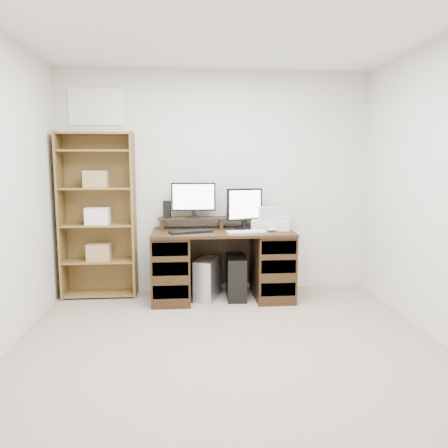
{
  "coord_description": "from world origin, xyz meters",
  "views": [
    {
      "loc": [
        -0.32,
        -2.99,
        1.46
      ],
      "look_at": [
        0.05,
        1.43,
        0.85
      ],
      "focal_mm": 35.0,
      "sensor_mm": 36.0,
      "label": 1
    }
  ],
  "objects": [
    {
      "name": "monitor_small",
      "position": [
        0.31,
        1.76,
        0.99
      ],
      "size": [
        0.4,
        0.19,
        0.44
      ],
      "rotation": [
        0.0,
        0.0,
        0.24
      ],
      "color": "black",
      "rests_on": "desk"
    },
    {
      "name": "desk",
      "position": [
        0.05,
        1.64,
        0.39
      ],
      "size": [
        1.5,
        0.7,
        0.75
      ],
      "color": "black",
      "rests_on": "ground"
    },
    {
      "name": "speaker",
      "position": [
        -0.54,
        1.84,
        0.97
      ],
      "size": [
        0.09,
        0.09,
        0.19
      ],
      "primitive_type": "cube",
      "rotation": [
        0.0,
        0.0,
        -0.17
      ],
      "color": "black",
      "rests_on": "riser_shelf"
    },
    {
      "name": "keyboard_white",
      "position": [
        0.29,
        1.47,
        0.76
      ],
      "size": [
        0.43,
        0.19,
        0.02
      ],
      "primitive_type": "cube",
      "rotation": [
        0.0,
        0.0,
        0.17
      ],
      "color": "white",
      "rests_on": "desk"
    },
    {
      "name": "bookshelf",
      "position": [
        -1.29,
        1.86,
        0.92
      ],
      "size": [
        0.8,
        0.3,
        1.8
      ],
      "color": "brown",
      "rests_on": "ground"
    },
    {
      "name": "room",
      "position": [
        -0.0,
        0.0,
        1.25
      ],
      "size": [
        3.54,
        4.04,
        2.54
      ],
      "color": "tan",
      "rests_on": "ground"
    },
    {
      "name": "mouse",
      "position": [
        0.58,
        1.54,
        0.77
      ],
      "size": [
        0.1,
        0.07,
        0.04
      ],
      "primitive_type": "ellipsoid",
      "rotation": [
        0.0,
        0.0,
        0.11
      ],
      "color": "silver",
      "rests_on": "desk"
    },
    {
      "name": "printer",
      "position": [
        0.62,
        1.71,
        0.8
      ],
      "size": [
        0.5,
        0.45,
        0.1
      ],
      "primitive_type": "cube",
      "rotation": [
        0.0,
        0.0,
        -0.41
      ],
      "color": "beige",
      "rests_on": "desk"
    },
    {
      "name": "tower_black",
      "position": [
        0.2,
        1.64,
        0.23
      ],
      "size": [
        0.21,
        0.47,
        0.46
      ],
      "rotation": [
        0.0,
        0.0,
        -0.03
      ],
      "color": "black",
      "rests_on": "ground"
    },
    {
      "name": "tower_silver",
      "position": [
        -0.11,
        1.65,
        0.22
      ],
      "size": [
        0.33,
        0.48,
        0.44
      ],
      "primitive_type": "cube",
      "rotation": [
        0.0,
        0.0,
        -0.34
      ],
      "color": "#B2B5B9",
      "rests_on": "ground"
    },
    {
      "name": "keyboard_black",
      "position": [
        -0.29,
        1.52,
        0.76
      ],
      "size": [
        0.47,
        0.28,
        0.02
      ],
      "primitive_type": "cube",
      "rotation": [
        0.0,
        0.0,
        0.33
      ],
      "color": "black",
      "rests_on": "desk"
    },
    {
      "name": "monitor_wide",
      "position": [
        -0.25,
        1.84,
        1.09
      ],
      "size": [
        0.49,
        0.13,
        0.39
      ],
      "rotation": [
        0.0,
        0.0,
        -0.01
      ],
      "color": "black",
      "rests_on": "riser_shelf"
    },
    {
      "name": "riser_shelf",
      "position": [
        0.05,
        1.85,
        0.84
      ],
      "size": [
        1.4,
        0.22,
        0.12
      ],
      "color": "black",
      "rests_on": "desk"
    },
    {
      "name": "basket",
      "position": [
        0.62,
        1.71,
        0.92
      ],
      "size": [
        0.33,
        0.24,
        0.14
      ],
      "primitive_type": "cube",
      "rotation": [
        0.0,
        0.0,
        -0.05
      ],
      "color": "#A5AAB0",
      "rests_on": "printer"
    }
  ]
}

